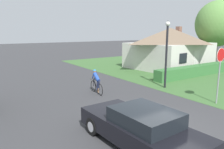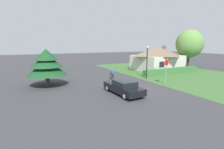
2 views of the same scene
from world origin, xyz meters
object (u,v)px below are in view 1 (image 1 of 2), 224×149
Objects in this scene: sedan_left_lane at (141,128)px; deciduous_tree_right at (218,24)px; cyclist at (96,82)px; stop_sign at (220,65)px; street_lamp at (167,49)px; cottage_house at (170,47)px.

sedan_left_lane is 0.65× the size of deciduous_tree_right.
deciduous_tree_right is (18.41, 3.50, 3.98)m from cyclist.
deciduous_tree_right is (20.38, 9.89, 4.03)m from sedan_left_lane.
street_lamp reaches higher than stop_sign.
street_lamp is at bearing -55.22° from sedan_left_lane.
stop_sign is (6.33, 1.12, 1.45)m from sedan_left_lane.
stop_sign reaches higher than sedan_left_lane.
street_lamp is (0.22, 3.87, 0.57)m from stop_sign.
deciduous_tree_right is (6.89, -1.01, 2.53)m from cottage_house.
cyclist is (-11.53, -4.51, -1.45)m from cottage_house.
street_lamp is at bearing -102.05° from cyclist.
deciduous_tree_right reaches higher than cottage_house.
cottage_house reaches higher than stop_sign.
sedan_left_lane is 8.47m from street_lamp.
cyclist is at bearing -19.70° from sedan_left_lane.
cyclist is at bearing -169.23° from deciduous_tree_right.
street_lamp reaches higher than sedan_left_lane.
sedan_left_lane is at bearing 8.56° from stop_sign.
cyclist is 5.17m from street_lamp.
street_lamp is (-6.95, -5.91, 0.52)m from cottage_house.
street_lamp is at bearing -160.51° from deciduous_tree_right.
sedan_left_lane is 6.68m from cyclist.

